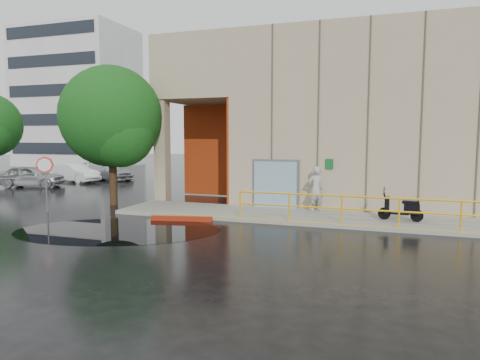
# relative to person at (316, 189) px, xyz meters

# --- Properties ---
(ground) EXTENTS (120.00, 120.00, 0.00)m
(ground) POSITION_rel_person_xyz_m (-2.03, -5.43, -1.09)
(ground) COLOR black
(ground) RESTS_ON ground
(sidewalk) EXTENTS (20.00, 3.00, 0.15)m
(sidewalk) POSITION_rel_person_xyz_m (1.97, -0.93, -1.01)
(sidewalk) COLOR gray
(sidewalk) RESTS_ON ground
(building) EXTENTS (20.00, 10.17, 8.00)m
(building) POSITION_rel_person_xyz_m (3.07, 5.56, 3.12)
(building) COLOR tan
(building) RESTS_ON ground
(guardrail) EXTENTS (9.56, 0.06, 1.03)m
(guardrail) POSITION_rel_person_xyz_m (2.22, -2.28, -0.41)
(guardrail) COLOR #FCB30D
(guardrail) RESTS_ON sidewalk
(distant_building) EXTENTS (12.00, 8.08, 15.00)m
(distant_building) POSITION_rel_person_xyz_m (-30.03, 22.55, 6.42)
(distant_building) COLOR beige
(distant_building) RESTS_ON ground
(person) EXTENTS (0.82, 0.76, 1.87)m
(person) POSITION_rel_person_xyz_m (0.00, 0.00, 0.00)
(person) COLOR #A0A1A5
(person) RESTS_ON sidewalk
(scooter) EXTENTS (1.61, 0.64, 1.22)m
(scooter) POSITION_rel_person_xyz_m (3.29, -0.98, -0.23)
(scooter) COLOR black
(scooter) RESTS_ON sidewalk
(stop_sign) EXTENTS (0.59, 0.48, 2.40)m
(stop_sign) POSITION_rel_person_xyz_m (-11.03, -3.05, 0.68)
(stop_sign) COLOR slate
(stop_sign) RESTS_ON ground
(red_curb) EXTENTS (2.39, 0.66, 0.18)m
(red_curb) POSITION_rel_person_xyz_m (-4.70, -2.93, -1.00)
(red_curb) COLOR maroon
(red_curb) RESTS_ON ground
(puddle) EXTENTS (8.07, 6.29, 0.01)m
(puddle) POSITION_rel_person_xyz_m (-6.05, -5.12, -1.08)
(puddle) COLOR black
(puddle) RESTS_ON ground
(car_a) EXTENTS (4.43, 2.83, 1.41)m
(car_a) POSITION_rel_person_xyz_m (-18.85, 4.01, -0.38)
(car_a) COLOR #B3B7BB
(car_a) RESTS_ON ground
(car_b) EXTENTS (4.20, 2.24, 1.31)m
(car_b) POSITION_rel_person_xyz_m (-18.23, 7.47, -0.43)
(car_b) COLOR white
(car_b) RESTS_ON ground
(car_c) EXTENTS (4.62, 2.47, 1.27)m
(car_c) POSITION_rel_person_xyz_m (-17.03, 9.54, -0.45)
(car_c) COLOR silver
(car_c) RESTS_ON ground
(tree_near) EXTENTS (4.72, 4.72, 6.53)m
(tree_near) POSITION_rel_person_xyz_m (-9.38, -0.45, 2.90)
(tree_near) COLOR black
(tree_near) RESTS_ON ground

